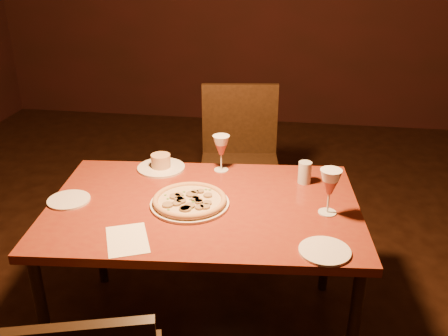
# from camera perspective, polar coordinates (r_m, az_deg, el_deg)

# --- Properties ---
(dining_table) EXTENTS (1.43, 0.99, 0.73)m
(dining_table) POSITION_cam_1_polar(r_m,az_deg,el_deg) (2.22, -2.35, -5.57)
(dining_table) COLOR maroon
(dining_table) RESTS_ON floor
(chair_far) EXTENTS (0.53, 0.53, 0.98)m
(chair_far) POSITION_cam_1_polar(r_m,az_deg,el_deg) (3.09, 1.81, 1.22)
(chair_far) COLOR black
(chair_far) RESTS_ON floor
(pizza_plate) EXTENTS (0.34, 0.34, 0.04)m
(pizza_plate) POSITION_cam_1_polar(r_m,az_deg,el_deg) (2.18, -3.94, -3.76)
(pizza_plate) COLOR white
(pizza_plate) RESTS_ON dining_table
(ramekin_saucer) EXTENTS (0.24, 0.24, 0.08)m
(ramekin_saucer) POSITION_cam_1_polar(r_m,az_deg,el_deg) (2.53, -7.22, 0.43)
(ramekin_saucer) COLOR white
(ramekin_saucer) RESTS_ON dining_table
(wine_glass_far) EXTENTS (0.08, 0.08, 0.18)m
(wine_glass_far) POSITION_cam_1_polar(r_m,az_deg,el_deg) (2.47, -0.32, 1.70)
(wine_glass_far) COLOR #AE5148
(wine_glass_far) RESTS_ON dining_table
(wine_glass_right) EXTENTS (0.09, 0.09, 0.20)m
(wine_glass_right) POSITION_cam_1_polar(r_m,az_deg,el_deg) (2.12, 11.94, -2.68)
(wine_glass_right) COLOR #AE5148
(wine_glass_right) RESTS_ON dining_table
(water_tumbler) EXTENTS (0.06, 0.06, 0.11)m
(water_tumbler) POSITION_cam_1_polar(r_m,az_deg,el_deg) (2.39, 9.21, -0.50)
(water_tumbler) COLOR silver
(water_tumbler) RESTS_ON dining_table
(side_plate_left) EXTENTS (0.19, 0.19, 0.01)m
(side_plate_left) POSITION_cam_1_polar(r_m,az_deg,el_deg) (2.32, -17.31, -3.51)
(side_plate_left) COLOR white
(side_plate_left) RESTS_ON dining_table
(side_plate_near) EXTENTS (0.19, 0.19, 0.01)m
(side_plate_near) POSITION_cam_1_polar(r_m,az_deg,el_deg) (1.91, 11.43, -9.28)
(side_plate_near) COLOR white
(side_plate_near) RESTS_ON dining_table
(menu_card) EXTENTS (0.23, 0.27, 0.00)m
(menu_card) POSITION_cam_1_polar(r_m,az_deg,el_deg) (1.98, -10.99, -8.04)
(menu_card) COLOR white
(menu_card) RESTS_ON dining_table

